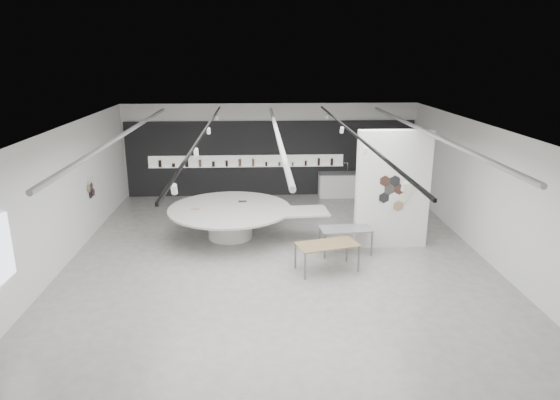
{
  "coord_description": "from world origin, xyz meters",
  "views": [
    {
      "loc": [
        -0.58,
        -13.3,
        5.77
      ],
      "look_at": [
        0.11,
        1.2,
        1.46
      ],
      "focal_mm": 32.0,
      "sensor_mm": 36.0,
      "label": 1
    }
  ],
  "objects_px": {
    "sample_table_wood": "(327,246)",
    "kitchen_counter": "(340,185)",
    "partition_column": "(393,190)",
    "sample_table_stone": "(346,230)",
    "display_island": "(233,218)"
  },
  "relations": [
    {
      "from": "display_island",
      "to": "kitchen_counter",
      "type": "distance_m",
      "value": 6.24
    },
    {
      "from": "partition_column",
      "to": "sample_table_wood",
      "type": "relative_size",
      "value": 1.99
    },
    {
      "from": "kitchen_counter",
      "to": "partition_column",
      "type": "bearing_deg",
      "value": -82.88
    },
    {
      "from": "display_island",
      "to": "sample_table_stone",
      "type": "xyz_separation_m",
      "value": [
        3.41,
        -1.46,
        0.05
      ]
    },
    {
      "from": "display_island",
      "to": "sample_table_wood",
      "type": "distance_m",
      "value": 3.79
    },
    {
      "from": "sample_table_stone",
      "to": "kitchen_counter",
      "type": "bearing_deg",
      "value": 82.27
    },
    {
      "from": "sample_table_wood",
      "to": "sample_table_stone",
      "type": "distance_m",
      "value": 1.42
    },
    {
      "from": "sample_table_wood",
      "to": "kitchen_counter",
      "type": "distance_m",
      "value": 7.43
    },
    {
      "from": "display_island",
      "to": "sample_table_stone",
      "type": "height_order",
      "value": "display_island"
    },
    {
      "from": "sample_table_wood",
      "to": "kitchen_counter",
      "type": "xyz_separation_m",
      "value": [
        1.54,
        7.26,
        -0.21
      ]
    },
    {
      "from": "partition_column",
      "to": "sample_table_stone",
      "type": "relative_size",
      "value": 2.3
    },
    {
      "from": "partition_column",
      "to": "kitchen_counter",
      "type": "bearing_deg",
      "value": 96.72
    },
    {
      "from": "sample_table_stone",
      "to": "kitchen_counter",
      "type": "relative_size",
      "value": 0.88
    },
    {
      "from": "sample_table_wood",
      "to": "sample_table_stone",
      "type": "bearing_deg",
      "value": 59.33
    },
    {
      "from": "sample_table_wood",
      "to": "kitchen_counter",
      "type": "relative_size",
      "value": 1.02
    }
  ]
}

